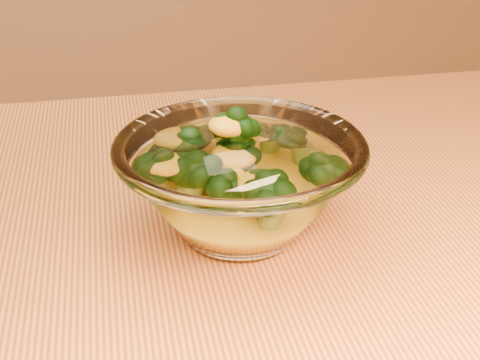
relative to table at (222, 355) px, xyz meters
The scene contains 4 objects.
table is the anchor object (origin of this frame).
glass_bowl 0.15m from the table, 59.18° to the left, with size 0.21×0.21×0.09m.
cheese_sauce 0.14m from the table, 59.18° to the left, with size 0.11×0.11×0.03m, color gold.
broccoli_heap 0.17m from the table, 68.68° to the left, with size 0.16×0.13×0.08m.
Camera 1 is at (-0.07, -0.44, 1.07)m, focal length 50.00 mm.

